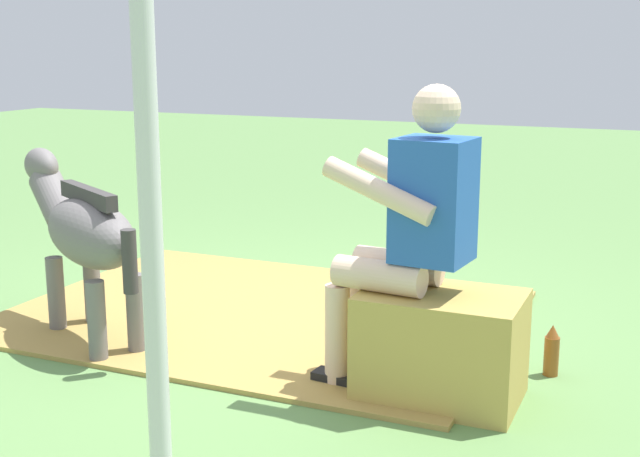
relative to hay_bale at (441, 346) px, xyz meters
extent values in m
plane|color=#608C4C|center=(1.11, -0.48, -0.24)|extent=(24.00, 24.00, 0.00)
cube|color=#AD8C47|center=(1.23, -0.70, -0.22)|extent=(2.71, 2.05, 0.02)
cube|color=tan|center=(0.00, 0.00, 0.00)|extent=(0.68, 0.47, 0.47)
cylinder|color=beige|center=(0.26, 0.08, 0.31)|extent=(0.41, 0.18, 0.14)
cylinder|color=beige|center=(0.46, 0.06, 0.00)|extent=(0.11, 0.11, 0.47)
cube|color=black|center=(0.46, 0.06, -0.21)|extent=(0.23, 0.12, 0.06)
cylinder|color=beige|center=(0.24, -0.12, 0.31)|extent=(0.41, 0.18, 0.14)
cylinder|color=beige|center=(0.44, -0.14, 0.00)|extent=(0.11, 0.11, 0.47)
cube|color=black|center=(0.44, -0.14, -0.21)|extent=(0.23, 0.12, 0.06)
cube|color=#2659B2|center=(0.05, 0.00, 0.64)|extent=(0.33, 0.31, 0.52)
cylinder|color=beige|center=(0.25, 0.14, 0.69)|extent=(0.51, 0.14, 0.26)
cylinder|color=beige|center=(0.21, -0.18, 0.69)|extent=(0.51, 0.14, 0.26)
sphere|color=beige|center=(0.05, 0.00, 1.02)|extent=(0.20, 0.20, 0.20)
ellipsoid|color=slate|center=(1.81, 0.03, 0.35)|extent=(0.89, 0.70, 0.34)
cylinder|color=slate|center=(2.10, -0.03, -0.03)|extent=(0.09, 0.09, 0.41)
cylinder|color=slate|center=(2.00, -0.20, -0.03)|extent=(0.09, 0.09, 0.41)
cylinder|color=slate|center=(1.62, 0.26, -0.03)|extent=(0.09, 0.09, 0.41)
cylinder|color=slate|center=(1.52, 0.08, -0.03)|extent=(0.09, 0.09, 0.41)
cylinder|color=slate|center=(2.24, -0.22, 0.45)|extent=(0.41, 0.34, 0.33)
ellipsoid|color=slate|center=(2.40, -0.32, 0.61)|extent=(0.36, 0.30, 0.20)
cube|color=#3A3838|center=(1.81, 0.03, 0.54)|extent=(0.55, 0.36, 0.08)
cylinder|color=#3A3838|center=(1.40, 0.27, 0.30)|extent=(0.07, 0.07, 0.30)
cylinder|color=brown|center=(-0.41, -0.45, -0.14)|extent=(0.07, 0.07, 0.18)
cone|color=brown|center=(-0.41, -0.45, -0.02)|extent=(0.06, 0.06, 0.06)
cylinder|color=silver|center=(0.35, 1.61, 0.88)|extent=(0.06, 0.06, 2.23)
camera|label=1|loc=(-0.90, 3.39, 1.28)|focal=47.83mm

